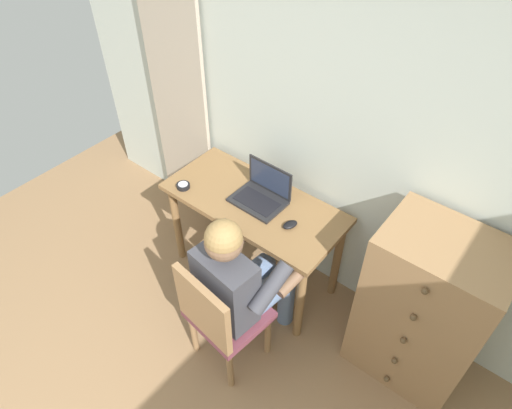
% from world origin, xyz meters
% --- Properties ---
extents(wall_back, '(4.80, 0.05, 2.50)m').
position_xyz_m(wall_back, '(0.00, 2.20, 1.25)').
color(wall_back, silver).
rests_on(wall_back, ground_plane).
extents(curtain_panel, '(0.55, 0.03, 2.13)m').
position_xyz_m(curtain_panel, '(-1.46, 2.13, 1.06)').
color(curtain_panel, '#BCAD99').
rests_on(curtain_panel, ground_plane).
extents(desk, '(1.22, 0.56, 0.74)m').
position_xyz_m(desk, '(-0.52, 1.85, 0.63)').
color(desk, olive).
rests_on(desk, ground_plane).
extents(dresser, '(0.64, 0.50, 1.11)m').
position_xyz_m(dresser, '(0.66, 1.90, 0.55)').
color(dresser, '#9E754C').
rests_on(dresser, ground_plane).
extents(chair, '(0.46, 0.45, 0.86)m').
position_xyz_m(chair, '(-0.25, 1.19, 0.48)').
color(chair, brown).
rests_on(chair, ground_plane).
extents(person_seated, '(0.57, 0.61, 1.18)m').
position_xyz_m(person_seated, '(-0.23, 1.37, 0.66)').
color(person_seated, '#6B84AD').
rests_on(person_seated, ground_plane).
extents(laptop, '(0.34, 0.26, 0.24)m').
position_xyz_m(laptop, '(-0.49, 1.90, 0.79)').
color(laptop, '#232326').
rests_on(laptop, desk).
extents(computer_mouse, '(0.09, 0.11, 0.03)m').
position_xyz_m(computer_mouse, '(-0.21, 1.81, 0.76)').
color(computer_mouse, black).
rests_on(computer_mouse, desk).
extents(desk_clock, '(0.09, 0.09, 0.03)m').
position_xyz_m(desk_clock, '(-0.98, 1.66, 0.76)').
color(desk_clock, black).
rests_on(desk_clock, desk).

